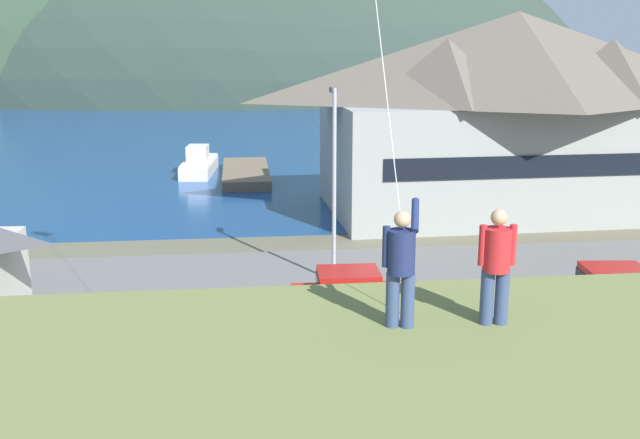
# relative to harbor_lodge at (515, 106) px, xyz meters

# --- Properties ---
(ground_plane) EXTENTS (600.00, 600.00, 0.00)m
(ground_plane) POSITION_rel_harbor_lodge_xyz_m (-13.57, -22.45, -5.93)
(ground_plane) COLOR #66604C
(parking_lot_pad) EXTENTS (40.00, 20.00, 0.10)m
(parking_lot_pad) POSITION_rel_harbor_lodge_xyz_m (-13.57, -17.45, -5.88)
(parking_lot_pad) COLOR slate
(parking_lot_pad) RESTS_ON ground
(bay_water) EXTENTS (360.00, 84.00, 0.03)m
(bay_water) POSITION_rel_harbor_lodge_xyz_m (-13.57, 37.55, -5.92)
(bay_water) COLOR navy
(bay_water) RESTS_ON ground
(far_hill_east_peak) EXTENTS (95.64, 56.06, 90.98)m
(far_hill_east_peak) POSITION_rel_harbor_lodge_xyz_m (-54.50, 94.88, -5.93)
(far_hill_east_peak) COLOR #334733
(far_hill_east_peak) RESTS_ON ground
(far_hill_center_saddle) EXTENTS (94.52, 48.87, 81.98)m
(far_hill_center_saddle) POSITION_rel_harbor_lodge_xyz_m (-20.28, 92.44, -5.93)
(far_hill_center_saddle) COLOR #2D3D33
(far_hill_center_saddle) RESTS_ON ground
(far_hill_far_shoulder) EXTENTS (126.70, 66.65, 60.69)m
(far_hill_far_shoulder) POSITION_rel_harbor_lodge_xyz_m (-14.20, 95.10, -5.93)
(far_hill_far_shoulder) COLOR #2D3D33
(far_hill_far_shoulder) RESTS_ON ground
(harbor_lodge) EXTENTS (22.08, 12.51, 11.08)m
(harbor_lodge) POSITION_rel_harbor_lodge_xyz_m (0.00, 0.00, 0.00)
(harbor_lodge) COLOR #999E99
(harbor_lodge) RESTS_ON ground
(wharf_dock) EXTENTS (3.20, 10.10, 0.70)m
(wharf_dock) POSITION_rel_harbor_lodge_xyz_m (-14.98, 11.56, -5.58)
(wharf_dock) COLOR #70604C
(wharf_dock) RESTS_ON ground
(moored_boat_wharfside) EXTENTS (2.62, 6.52, 2.16)m
(moored_boat_wharfside) POSITION_rel_harbor_lodge_xyz_m (-18.33, 13.59, -5.21)
(moored_boat_wharfside) COLOR silver
(moored_boat_wharfside) RESTS_ON ground
(parked_car_corner_spot) EXTENTS (4.24, 2.14, 1.82)m
(parked_car_corner_spot) POSITION_rel_harbor_lodge_xyz_m (-4.71, -21.45, -4.87)
(parked_car_corner_spot) COLOR red
(parked_car_corner_spot) RESTS_ON parking_lot_pad
(parked_car_front_row_silver) EXTENTS (4.21, 2.08, 1.82)m
(parked_car_front_row_silver) POSITION_rel_harbor_lodge_xyz_m (-13.87, -21.33, -4.87)
(parked_car_front_row_silver) COLOR #B28923
(parked_car_front_row_silver) RESTS_ON parking_lot_pad
(parked_car_lone_by_shed) EXTENTS (4.36, 2.38, 1.82)m
(parked_car_lone_by_shed) POSITION_rel_harbor_lodge_xyz_m (-20.69, -21.55, -4.87)
(parked_car_lone_by_shed) COLOR #236633
(parked_car_lone_by_shed) RESTS_ON parking_lot_pad
(parked_car_back_row_left) EXTENTS (4.24, 2.14, 1.82)m
(parked_car_back_row_left) POSITION_rel_harbor_lodge_xyz_m (-11.73, -16.29, -4.87)
(parked_car_back_row_left) COLOR red
(parked_car_back_row_left) RESTS_ON parking_lot_pad
(parked_car_mid_row_near) EXTENTS (4.36, 2.38, 1.82)m
(parked_car_mid_row_near) POSITION_rel_harbor_lodge_xyz_m (-2.46, -16.94, -4.87)
(parked_car_mid_row_near) COLOR red
(parked_car_mid_row_near) RESTS_ON parking_lot_pad
(parking_light_pole) EXTENTS (0.24, 0.78, 7.72)m
(parking_light_pole) POSITION_rel_harbor_lodge_xyz_m (-11.77, -11.90, -1.43)
(parking_light_pole) COLOR #ADADB2
(parking_light_pole) RESTS_ON parking_lot_pad
(person_kite_flyer) EXTENTS (0.60, 0.62, 1.86)m
(person_kite_flyer) POSITION_rel_harbor_lodge_xyz_m (-13.20, -30.15, 0.56)
(person_kite_flyer) COLOR #384770
(person_kite_flyer) RESTS_ON grassy_hill_foreground
(person_companion) EXTENTS (0.55, 0.40, 1.74)m
(person_companion) POSITION_rel_harbor_lodge_xyz_m (-11.80, -30.21, 0.55)
(person_companion) COLOR #384770
(person_companion) RESTS_ON grassy_hill_foreground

